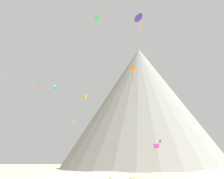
{
  "coord_description": "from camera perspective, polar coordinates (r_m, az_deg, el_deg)",
  "views": [
    {
      "loc": [
        -7.49,
        -27.02,
        3.32
      ],
      "look_at": [
        -1.88,
        40.85,
        24.74
      ],
      "focal_mm": 36.33,
      "sensor_mm": 36.0,
      "label": 1
    }
  ],
  "objects": [
    {
      "name": "dune_foreground_right",
      "position": [
        46.68,
        16.75,
        -20.85
      ],
      "size": [
        19.66,
        25.73,
        2.28
      ],
      "primitive_type": "ellipsoid",
      "rotation": [
        0.0,
        0.0,
        1.62
      ],
      "color": "#CCBA8E",
      "rests_on": "ground_plane"
    },
    {
      "name": "kite_blue_mid",
      "position": [
        91.07,
        11.6,
        -5.9
      ],
      "size": [
        1.13,
        0.62,
        5.31
      ],
      "rotation": [
        0.0,
        0.0,
        2.68
      ],
      "color": "blue"
    },
    {
      "name": "rock_massif",
      "position": [
        106.9,
        6.33,
        -5.31
      ],
      "size": [
        96.34,
        96.34,
        57.26
      ],
      "color": "gray",
      "rests_on": "ground_plane"
    },
    {
      "name": "bush_low_patch",
      "position": [
        56.96,
        24.05,
        -19.18
      ],
      "size": [
        2.79,
        2.79,
        0.41
      ],
      "primitive_type": "cone",
      "rotation": [
        0.0,
        0.0,
        2.23
      ],
      "color": "#477238",
      "rests_on": "ground_plane"
    },
    {
      "name": "kite_gold_mid",
      "position": [
        84.14,
        -6.96,
        -1.77
      ],
      "size": [
        1.46,
        1.47,
        1.13
      ],
      "rotation": [
        0.0,
        0.0,
        2.8
      ],
      "color": "gold"
    },
    {
      "name": "kite_pink_mid",
      "position": [
        54.68,
        22.85,
        -3.7
      ],
      "size": [
        0.47,
        0.85,
        1.41
      ],
      "rotation": [
        0.0,
        0.0,
        0.59
      ],
      "color": "pink"
    },
    {
      "name": "dune_back_low",
      "position": [
        52.99,
        -5.07,
        -20.99
      ],
      "size": [
        27.96,
        26.59,
        1.89
      ],
      "primitive_type": "ellipsoid",
      "rotation": [
        0.0,
        0.0,
        0.68
      ],
      "color": "beige",
      "rests_on": "ground_plane"
    },
    {
      "name": "kite_orange_high",
      "position": [
        82.41,
        5.05,
        5.28
      ],
      "size": [
        2.19,
        2.15,
        5.96
      ],
      "rotation": [
        0.0,
        0.0,
        5.51
      ],
      "color": "orange"
    },
    {
      "name": "kite_yellow_mid",
      "position": [
        84.35,
        -9.62,
        -7.68
      ],
      "size": [
        0.64,
        0.27,
        0.91
      ],
      "rotation": [
        0.0,
        0.0,
        5.55
      ],
      "color": "yellow"
    },
    {
      "name": "kite_green_high",
      "position": [
        57.57,
        -3.92,
        17.11
      ],
      "size": [
        1.19,
        0.97,
        4.0
      ],
      "rotation": [
        0.0,
        0.0,
        6.24
      ],
      "color": "green"
    },
    {
      "name": "dune_foreground_left",
      "position": [
        61.09,
        25.07,
        -19.04
      ],
      "size": [
        24.79,
        27.43,
        2.43
      ],
      "primitive_type": "ellipsoid",
      "rotation": [
        0.0,
        0.0,
        0.95
      ],
      "color": "beige",
      "rests_on": "ground_plane"
    },
    {
      "name": "kite_magenta_low",
      "position": [
        59.04,
        11.11,
        -13.76
      ],
      "size": [
        1.32,
        1.25,
        3.33
      ],
      "rotation": [
        0.0,
        0.0,
        1.77
      ],
      "color": "#D1339E"
    },
    {
      "name": "kite_rainbow_mid",
      "position": [
        64.67,
        -18.28,
        0.07
      ],
      "size": [
        0.88,
        0.63,
        4.95
      ],
      "rotation": [
        0.0,
        0.0,
        1.95
      ],
      "color": "#E5668C"
    },
    {
      "name": "kite_violet_low",
      "position": [
        73.57,
        12.01,
        -12.61
      ],
      "size": [
        0.81,
        0.34,
        0.95
      ],
      "rotation": [
        0.0,
        0.0,
        2.49
      ],
      "color": "purple"
    },
    {
      "name": "kite_indigo_high",
      "position": [
        58.26,
        6.77,
        17.4
      ],
      "size": [
        2.12,
        2.24,
        6.95
      ],
      "rotation": [
        0.0,
        0.0,
        2.31
      ],
      "color": "#5138B2"
    },
    {
      "name": "kite_teal_mid",
      "position": [
        73.89,
        -14.11,
        0.62
      ],
      "size": [
        1.07,
        1.36,
        1.34
      ],
      "rotation": [
        0.0,
        0.0,
        1.03
      ],
      "color": "teal"
    },
    {
      "name": "kite_white_mid",
      "position": [
        90.62,
        14.13,
        -6.17
      ],
      "size": [
        1.34,
        0.68,
        3.86
      ],
      "rotation": [
        0.0,
        0.0,
        0.19
      ],
      "color": "white"
    },
    {
      "name": "bush_near_left",
      "position": [
        40.03,
        -0.41,
        -21.69
      ],
      "size": [
        2.51,
        2.51,
        0.74
      ],
      "primitive_type": "cone",
      "rotation": [
        0.0,
        0.0,
        4.21
      ],
      "color": "#568442",
      "rests_on": "ground_plane"
    },
    {
      "name": "kite_black_low",
      "position": [
        85.95,
        18.54,
        -9.84
      ],
      "size": [
        1.56,
        1.52,
        1.6
      ],
      "rotation": [
        0.0,
        0.0,
        1.42
      ],
      "color": "black"
    }
  ]
}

